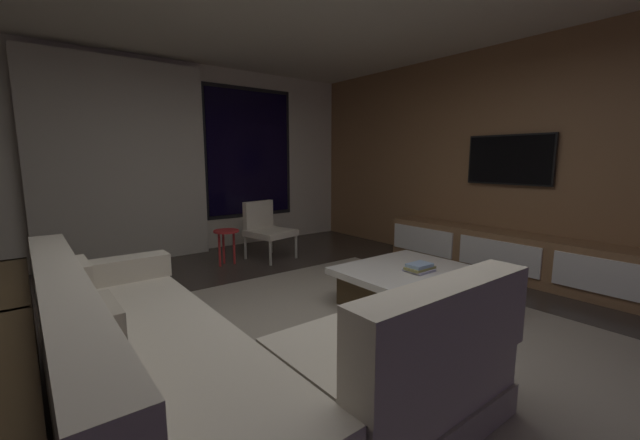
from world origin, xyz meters
TOP-DOWN VIEW (x-y plane):
  - floor at (0.00, 0.00)m, footprint 9.20×9.20m
  - back_wall_with_window at (-0.06, 3.62)m, footprint 6.60×0.30m
  - media_wall at (3.06, 0.00)m, footprint 0.12×7.80m
  - area_rug at (0.35, -0.10)m, footprint 3.20×3.80m
  - sectional_couch at (-0.93, -0.16)m, footprint 1.98×2.50m
  - coffee_table at (1.12, 0.13)m, footprint 1.16×1.16m
  - book_stack_on_coffee_table at (1.14, 0.09)m, footprint 0.26×0.20m
  - accent_chair_near_window at (1.00, 2.58)m, footprint 0.65×0.66m
  - side_stool at (0.40, 2.56)m, footprint 0.32×0.32m
  - media_console at (2.77, 0.05)m, footprint 0.46×3.10m
  - mounted_tv at (2.95, 0.25)m, footprint 0.05×1.01m

SIDE VIEW (x-z plane):
  - floor at x=0.00m, z-range 0.00..0.00m
  - area_rug at x=0.35m, z-range 0.00..0.01m
  - coffee_table at x=1.12m, z-range 0.01..0.37m
  - media_console at x=2.77m, z-range -0.01..0.51m
  - sectional_couch at x=-0.93m, z-range -0.12..0.70m
  - side_stool at x=0.40m, z-range 0.14..0.60m
  - book_stack_on_coffee_table at x=1.14m, z-range 0.36..0.43m
  - accent_chair_near_window at x=1.00m, z-range 0.04..0.82m
  - back_wall_with_window at x=-0.06m, z-range -0.01..2.69m
  - media_wall at x=3.06m, z-range 0.00..2.70m
  - mounted_tv at x=2.95m, z-range 1.06..1.64m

